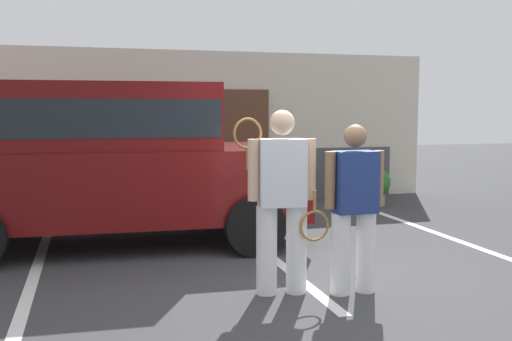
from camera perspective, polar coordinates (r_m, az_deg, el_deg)
ground_plane at (r=5.78m, az=7.93°, el=-11.49°), size 40.00×40.00×0.00m
parking_stripe_0 at (r=6.78m, az=-20.80°, el=-9.16°), size 0.12×4.40×0.01m
parking_stripe_1 at (r=7.05m, az=1.21°, el=-8.18°), size 0.12×4.40×0.01m
parking_stripe_2 at (r=8.20m, az=19.13°, el=-6.49°), size 0.12×4.40×0.01m
house_frontage at (r=10.96m, az=-4.09°, el=3.82°), size 8.50×0.40×2.80m
parked_suv at (r=7.58m, az=-14.07°, el=1.39°), size 4.70×2.36×2.05m
tennis_player_man at (r=5.42m, az=2.50°, el=-2.78°), size 0.77×0.32×1.73m
tennis_player_woman at (r=5.51m, az=9.54°, el=-3.56°), size 0.86×0.25×1.60m
potted_plant_by_porch at (r=10.71m, az=11.67°, el=-1.35°), size 0.52×0.52×0.69m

